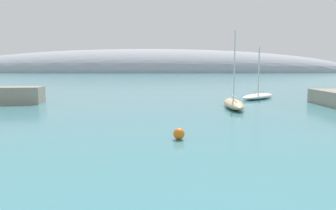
# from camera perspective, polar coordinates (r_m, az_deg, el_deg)

# --- Properties ---
(distant_ridge) EXTENTS (313.05, 70.09, 34.64)m
(distant_ridge) POSITION_cam_1_polar(r_m,az_deg,el_deg) (242.72, -4.10, 5.83)
(distant_ridge) COLOR #999EA8
(distant_ridge) RESTS_ON ground
(sailboat_white_near_shore) EXTENTS (7.00, 7.48, 7.33)m
(sailboat_white_near_shore) POSITION_cam_1_polar(r_m,az_deg,el_deg) (47.12, 15.74, 1.58)
(sailboat_white_near_shore) COLOR white
(sailboat_white_near_shore) RESTS_ON water
(sailboat_sand_outer_mooring) EXTENTS (2.06, 8.18, 8.46)m
(sailboat_sand_outer_mooring) POSITION_cam_1_polar(r_m,az_deg,el_deg) (36.04, 11.60, 0.29)
(sailboat_sand_outer_mooring) COLOR #C6B284
(sailboat_sand_outer_mooring) RESTS_ON water
(mooring_buoy_orange) EXTENTS (0.73, 0.73, 0.73)m
(mooring_buoy_orange) POSITION_cam_1_polar(r_m,az_deg,el_deg) (20.28, 1.96, -5.16)
(mooring_buoy_orange) COLOR orange
(mooring_buoy_orange) RESTS_ON water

